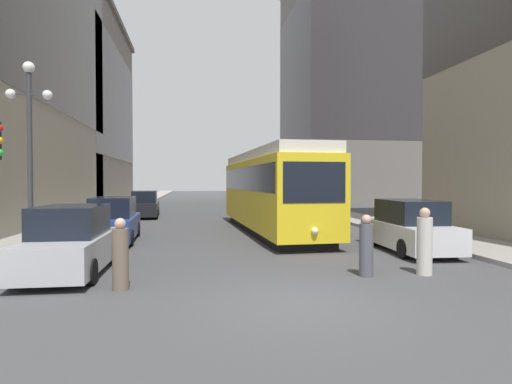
{
  "coord_description": "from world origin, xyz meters",
  "views": [
    {
      "loc": [
        -2.18,
        -8.39,
        2.48
      ],
      "look_at": [
        0.48,
        9.34,
        2.03
      ],
      "focal_mm": 29.98,
      "sensor_mm": 36.0,
      "label": 1
    }
  ],
  "objects_px": {
    "transit_bus": "(284,188)",
    "parked_car_left_far": "(71,242)",
    "parked_car_right_far": "(409,227)",
    "pedestrian_crossing_far": "(120,256)",
    "lamp_post_left_near": "(30,130)",
    "pedestrian_crossing_near": "(366,248)",
    "parked_car_left_mid": "(145,205)",
    "parked_car_left_near": "(113,221)",
    "streetcar": "(270,189)",
    "pedestrian_on_sidewalk": "(425,244)"
  },
  "relations": [
    {
      "from": "parked_car_right_far",
      "to": "parked_car_left_far",
      "type": "xyz_separation_m",
      "value": [
        -10.82,
        -2.11,
        -0.0
      ]
    },
    {
      "from": "streetcar",
      "to": "pedestrian_on_sidewalk",
      "type": "relative_size",
      "value": 7.54
    },
    {
      "from": "transit_bus",
      "to": "parked_car_right_far",
      "type": "xyz_separation_m",
      "value": [
        0.44,
        -18.65,
        -1.1
      ]
    },
    {
      "from": "streetcar",
      "to": "pedestrian_on_sidewalk",
      "type": "height_order",
      "value": "streetcar"
    },
    {
      "from": "streetcar",
      "to": "parked_car_left_mid",
      "type": "relative_size",
      "value": 2.73
    },
    {
      "from": "pedestrian_crossing_near",
      "to": "parked_car_left_mid",
      "type": "bearing_deg",
      "value": -19.82
    },
    {
      "from": "pedestrian_on_sidewalk",
      "to": "parked_car_left_far",
      "type": "bearing_deg",
      "value": -168.89
    },
    {
      "from": "parked_car_right_far",
      "to": "pedestrian_crossing_near",
      "type": "height_order",
      "value": "parked_car_right_far"
    },
    {
      "from": "parked_car_left_near",
      "to": "pedestrian_on_sidewalk",
      "type": "distance_m",
      "value": 12.1
    },
    {
      "from": "streetcar",
      "to": "parked_car_left_far",
      "type": "relative_size",
      "value": 3.04
    },
    {
      "from": "transit_bus",
      "to": "parked_car_left_near",
      "type": "height_order",
      "value": "transit_bus"
    },
    {
      "from": "pedestrian_crossing_near",
      "to": "lamp_post_left_near",
      "type": "relative_size",
      "value": 0.26
    },
    {
      "from": "parked_car_right_far",
      "to": "pedestrian_crossing_near",
      "type": "distance_m",
      "value": 4.74
    },
    {
      "from": "transit_bus",
      "to": "parked_car_right_far",
      "type": "height_order",
      "value": "transit_bus"
    },
    {
      "from": "parked_car_left_near",
      "to": "pedestrian_crossing_near",
      "type": "bearing_deg",
      "value": -46.91
    },
    {
      "from": "transit_bus",
      "to": "parked_car_left_far",
      "type": "relative_size",
      "value": 2.72
    },
    {
      "from": "parked_car_right_far",
      "to": "lamp_post_left_near",
      "type": "relative_size",
      "value": 0.79
    },
    {
      "from": "pedestrian_on_sidewalk",
      "to": "pedestrian_crossing_far",
      "type": "bearing_deg",
      "value": -156.36
    },
    {
      "from": "lamp_post_left_near",
      "to": "pedestrian_on_sidewalk",
      "type": "bearing_deg",
      "value": -20.14
    },
    {
      "from": "parked_car_right_far",
      "to": "pedestrian_on_sidewalk",
      "type": "distance_m",
      "value": 3.93
    },
    {
      "from": "lamp_post_left_near",
      "to": "parked_car_left_mid",
      "type": "bearing_deg",
      "value": 83.02
    },
    {
      "from": "streetcar",
      "to": "pedestrian_crossing_near",
      "type": "height_order",
      "value": "streetcar"
    },
    {
      "from": "parked_car_right_far",
      "to": "pedestrian_crossing_far",
      "type": "xyz_separation_m",
      "value": [
        -9.21,
        -4.07,
        -0.08
      ]
    },
    {
      "from": "transit_bus",
      "to": "pedestrian_crossing_far",
      "type": "height_order",
      "value": "transit_bus"
    },
    {
      "from": "parked_car_left_near",
      "to": "pedestrian_crossing_far",
      "type": "height_order",
      "value": "parked_car_left_near"
    },
    {
      "from": "parked_car_right_far",
      "to": "pedestrian_crossing_near",
      "type": "bearing_deg",
      "value": 52.03
    },
    {
      "from": "pedestrian_on_sidewalk",
      "to": "parked_car_left_near",
      "type": "bearing_deg",
      "value": 160.7
    },
    {
      "from": "transit_bus",
      "to": "pedestrian_crossing_near",
      "type": "height_order",
      "value": "transit_bus"
    },
    {
      "from": "parked_car_left_far",
      "to": "lamp_post_left_near",
      "type": "xyz_separation_m",
      "value": [
        -1.9,
        2.59,
        3.29
      ]
    },
    {
      "from": "pedestrian_crossing_far",
      "to": "pedestrian_on_sidewalk",
      "type": "distance_m",
      "value": 7.72
    },
    {
      "from": "parked_car_left_mid",
      "to": "parked_car_left_far",
      "type": "bearing_deg",
      "value": -92.74
    },
    {
      "from": "pedestrian_crossing_near",
      "to": "streetcar",
      "type": "bearing_deg",
      "value": -37.26
    },
    {
      "from": "streetcar",
      "to": "pedestrian_crossing_near",
      "type": "distance_m",
      "value": 10.13
    },
    {
      "from": "pedestrian_crossing_far",
      "to": "parked_car_right_far",
      "type": "bearing_deg",
      "value": 174.02
    },
    {
      "from": "parked_car_left_near",
      "to": "lamp_post_left_near",
      "type": "distance_m",
      "value": 5.24
    },
    {
      "from": "pedestrian_crossing_near",
      "to": "pedestrian_crossing_far",
      "type": "xyz_separation_m",
      "value": [
        -6.11,
        -0.5,
        0.01
      ]
    },
    {
      "from": "parked_car_left_near",
      "to": "parked_car_left_far",
      "type": "distance_m",
      "value": 6.21
    },
    {
      "from": "pedestrian_crossing_far",
      "to": "pedestrian_crossing_near",
      "type": "bearing_deg",
      "value": 154.81
    },
    {
      "from": "pedestrian_crossing_far",
      "to": "lamp_post_left_near",
      "type": "bearing_deg",
      "value": -82.25
    },
    {
      "from": "pedestrian_crossing_far",
      "to": "pedestrian_on_sidewalk",
      "type": "height_order",
      "value": "pedestrian_on_sidewalk"
    },
    {
      "from": "transit_bus",
      "to": "parked_car_left_mid",
      "type": "height_order",
      "value": "transit_bus"
    },
    {
      "from": "lamp_post_left_near",
      "to": "streetcar",
      "type": "bearing_deg",
      "value": 33.83
    },
    {
      "from": "transit_bus",
      "to": "pedestrian_crossing_far",
      "type": "distance_m",
      "value": 24.39
    },
    {
      "from": "transit_bus",
      "to": "parked_car_left_near",
      "type": "distance_m",
      "value": 17.92
    },
    {
      "from": "pedestrian_on_sidewalk",
      "to": "transit_bus",
      "type": "bearing_deg",
      "value": 107.66
    },
    {
      "from": "pedestrian_crossing_far",
      "to": "lamp_post_left_near",
      "type": "xyz_separation_m",
      "value": [
        -3.5,
        4.55,
        3.37
      ]
    },
    {
      "from": "parked_car_left_near",
      "to": "pedestrian_on_sidewalk",
      "type": "relative_size",
      "value": 2.69
    },
    {
      "from": "transit_bus",
      "to": "lamp_post_left_near",
      "type": "xyz_separation_m",
      "value": [
        -12.28,
        -18.18,
        2.18
      ]
    },
    {
      "from": "streetcar",
      "to": "lamp_post_left_near",
      "type": "relative_size",
      "value": 2.19
    },
    {
      "from": "pedestrian_on_sidewalk",
      "to": "lamp_post_left_near",
      "type": "xyz_separation_m",
      "value": [
        -11.21,
        4.11,
        3.3
      ]
    }
  ]
}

